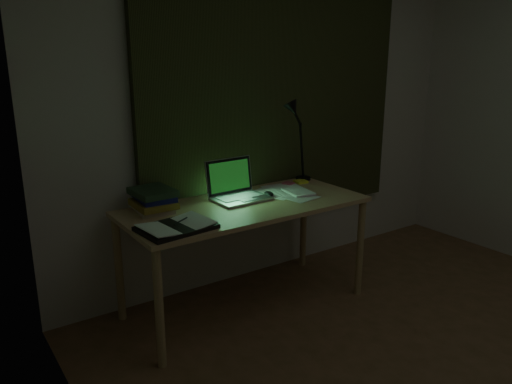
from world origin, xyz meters
TOP-DOWN VIEW (x-y plane):
  - wall_back at (0.00, 2.00)m, footprint 3.50×0.00m
  - wall_left at (-1.75, 0.00)m, footprint 0.00×4.00m
  - curtain at (0.00, 1.96)m, footprint 2.20×0.06m
  - desk at (-0.55, 1.58)m, footprint 1.56×0.68m
  - laptop at (-0.52, 1.67)m, footprint 0.37×0.41m
  - open_textbook at (-1.11, 1.40)m, footprint 0.42×0.32m
  - book_stack at (-1.08, 1.77)m, footprint 0.23×0.28m
  - loose_papers at (-0.17, 1.59)m, footprint 0.43×0.45m
  - mouse at (-0.32, 1.64)m, footprint 0.06×0.09m
  - sticky_yellow at (0.09, 1.79)m, footprint 0.09×0.09m
  - sticky_pink at (-0.03, 1.80)m, footprint 0.08×0.08m
  - desk_lamp at (0.16, 1.85)m, footprint 0.42×0.34m

SIDE VIEW (x-z plane):
  - desk at x=-0.55m, z-range 0.00..0.71m
  - sticky_pink at x=-0.03m, z-range 0.71..0.73m
  - sticky_yellow at x=0.09m, z-range 0.71..0.73m
  - loose_papers at x=-0.17m, z-range 0.71..0.73m
  - mouse at x=-0.32m, z-range 0.71..0.75m
  - open_textbook at x=-1.11m, z-range 0.71..0.75m
  - book_stack at x=-1.08m, z-range 0.71..0.86m
  - laptop at x=-0.52m, z-range 0.71..0.97m
  - desk_lamp at x=0.16m, z-range 0.71..1.31m
  - wall_back at x=0.00m, z-range 0.00..2.50m
  - wall_left at x=-1.75m, z-range 0.00..2.50m
  - curtain at x=0.00m, z-range 0.45..2.45m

